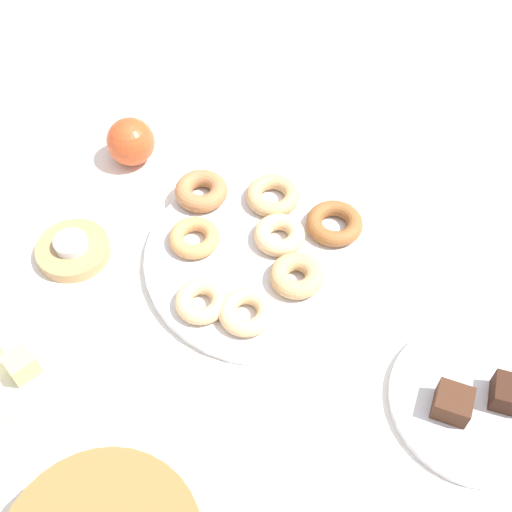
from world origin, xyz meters
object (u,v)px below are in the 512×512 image
Objects in this scene: fruit_bowl at (12,369)px; donut_3 at (273,196)px; apple at (131,142)px; donut_7 at (297,276)px; brownie_near at (510,394)px; brownie_far at (453,403)px; donut_6 at (334,223)px; melon_chunk_left at (21,364)px; candle_holder at (73,250)px; donut_plate at (265,257)px; donut_5 at (201,301)px; donut_0 at (201,191)px; donut_4 at (194,238)px; donut_2 at (279,235)px; cake_plate at (475,402)px; donut_1 at (246,312)px; tealight at (71,243)px.

donut_3 is at bearing -112.67° from fruit_bowl.
donut_7 is at bearing 161.61° from apple.
brownie_far is at bearing 36.03° from brownie_near.
donut_6 is 0.52m from fruit_bowl.
melon_chunk_left is at bearing 22.19° from brownie_far.
fruit_bowl is at bearing 101.51° from apple.
brownie_near reaches higher than donut_3.
donut_3 reaches higher than candle_holder.
candle_holder is at bearing 24.32° from donut_plate.
donut_7 is at bearing -132.87° from fruit_bowl.
donut_3 is 1.15× the size of donut_5.
fruit_bowl is (0.29, 0.43, -0.01)m from donut_6.
donut_6 is 0.38m from apple.
donut_plate is 4.27× the size of donut_0.
donut_4 is at bearing -150.19° from candle_holder.
candle_holder is 0.23m from apple.
donut_2 is 0.35× the size of cake_plate.
donut_0 reaches higher than candle_holder.
brownie_near is 1.00× the size of brownie_far.
donut_4 is 1.04× the size of donut_5.
melon_chunk_left is (0.52, 0.21, 0.02)m from brownie_far.
donut_0 is at bearing -22.11° from donut_7.
donut_plate is at bearing -10.60° from brownie_near.
donut_1 is 0.30m from tealight.
apple reaches higher than tealight.
donut_1 is at bearing -138.51° from fruit_bowl.
donut_5 is 0.33× the size of cake_plate.
donut_4 is 0.32m from fruit_bowl.
brownie_far is at bearing 160.35° from donut_7.
donut_0 is 0.12m from donut_3.
cake_plate is at bearing 164.12° from apple.
tealight is (0.66, 0.05, -0.00)m from brownie_near.
fruit_bowl is (0.22, 0.33, 0.01)m from donut_plate.
donut_3 is (-0.11, -0.04, -0.00)m from donut_0.
donut_2 is (-0.01, -0.03, 0.02)m from donut_plate.
donut_5 is 0.40m from cake_plate.
donut_2 is 0.08m from donut_3.
donut_0 is 0.51m from brownie_far.
donut_1 is at bearing 66.59° from donut_7.
candle_holder is at bearing 29.81° from donut_4.
cake_plate is at bearing -157.34° from fruit_bowl.
donut_5 reaches higher than fruit_bowl.
donut_7 is at bearing -113.41° from donut_1.
apple reaches higher than candle_holder.
donut_4 is 1.74× the size of brownie_far.
donut_3 is 0.33m from candle_holder.
melon_chunk_left is at bearing 83.44° from donut_0.
donut_plate is 0.04m from donut_2.
melon_chunk_left is (0.04, 0.39, 0.02)m from donut_0.
donut_5 is 0.25m from donut_6.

